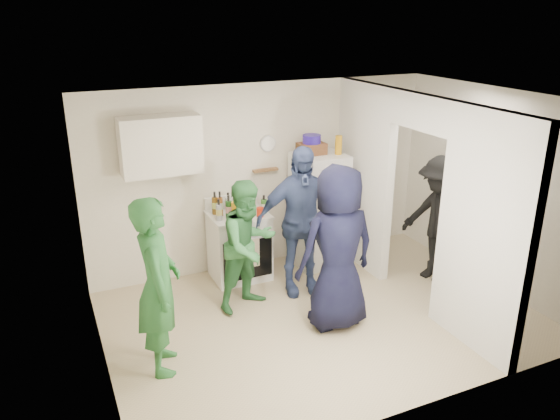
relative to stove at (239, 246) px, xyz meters
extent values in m
plane|color=tan|center=(0.50, -1.37, -0.45)|extent=(4.80, 4.80, 0.00)
plane|color=silver|center=(0.50, 0.33, 0.80)|extent=(4.80, 0.00, 4.80)
plane|color=silver|center=(0.50, -3.07, 0.80)|extent=(4.80, 0.00, 4.80)
plane|color=silver|center=(-1.90, -1.37, 0.80)|extent=(0.00, 3.40, 3.40)
plane|color=silver|center=(2.90, -1.37, 0.80)|extent=(0.00, 3.40, 3.40)
plane|color=white|center=(0.50, -1.37, 2.05)|extent=(4.80, 4.80, 0.00)
cube|color=silver|center=(1.70, -0.27, 0.80)|extent=(0.12, 1.20, 2.50)
cube|color=silver|center=(1.70, -2.47, 0.80)|extent=(0.12, 1.20, 2.50)
cube|color=silver|center=(1.70, -1.37, 1.85)|extent=(0.12, 1.00, 0.40)
cube|color=white|center=(0.00, 0.00, 0.00)|extent=(0.75, 0.62, 0.89)
cube|color=silver|center=(-0.90, 0.15, 1.40)|extent=(0.95, 0.34, 0.70)
cube|color=white|center=(1.15, -0.03, 0.34)|extent=(0.65, 0.63, 1.57)
cube|color=brown|center=(1.05, 0.02, 1.20)|extent=(0.35, 0.25, 0.15)
cylinder|color=#281596|center=(1.05, 0.02, 1.33)|extent=(0.24, 0.24, 0.11)
cylinder|color=orange|center=(1.37, -0.13, 1.25)|extent=(0.09, 0.09, 0.25)
cylinder|color=white|center=(0.55, 0.31, 1.25)|extent=(0.22, 0.02, 0.22)
cube|color=olive|center=(0.50, 0.28, 0.90)|extent=(0.35, 0.08, 0.03)
cube|color=black|center=(2.88, -1.17, 1.20)|extent=(0.03, 0.70, 0.80)
cube|color=white|center=(2.86, -1.17, 1.20)|extent=(0.04, 0.76, 0.86)
cube|color=white|center=(2.84, -1.17, 1.55)|extent=(0.04, 0.82, 0.18)
cylinder|color=orange|center=(-0.12, -0.22, 0.57)|extent=(0.09, 0.09, 0.25)
cylinder|color=red|center=(0.22, -0.20, 0.51)|extent=(0.09, 0.09, 0.12)
imported|color=#2B6C2F|center=(-1.37, -1.52, 0.45)|extent=(0.55, 0.73, 1.79)
imported|color=#377F43|center=(-0.15, -0.76, 0.34)|extent=(0.92, 0.81, 1.57)
imported|color=#374478|center=(0.56, -0.66, 0.49)|extent=(1.17, 0.65, 1.88)
imported|color=black|center=(0.58, -1.54, 0.48)|extent=(0.91, 0.59, 1.86)
imported|color=black|center=(2.33, -1.10, 0.39)|extent=(0.83, 1.18, 1.67)
cylinder|color=brown|center=(-0.27, 0.12, 0.60)|extent=(0.08, 0.08, 0.30)
cylinder|color=#1C4F1A|center=(-0.16, -0.10, 0.60)|extent=(0.08, 0.08, 0.30)
cylinder|color=#B5BFC4|center=(-0.08, 0.15, 0.57)|extent=(0.08, 0.08, 0.25)
cylinder|color=#603910|center=(0.04, -0.04, 0.61)|extent=(0.07, 0.07, 0.32)
cylinder|color=gray|center=(0.08, 0.17, 0.59)|extent=(0.08, 0.08, 0.29)
cylinder|color=#133515|center=(0.20, 0.01, 0.58)|extent=(0.06, 0.06, 0.27)
cylinder|color=brown|center=(0.26, 0.13, 0.58)|extent=(0.06, 0.06, 0.26)
cylinder|color=#A7AAB3|center=(-0.29, -0.11, 0.59)|extent=(0.08, 0.08, 0.28)
cylinder|color=#56420E|center=(0.06, 0.10, 0.58)|extent=(0.06, 0.06, 0.26)
cylinder|color=#2D6823|center=(0.32, -0.10, 0.57)|extent=(0.08, 0.08, 0.24)
cylinder|color=brown|center=(-0.23, 0.04, 0.61)|extent=(0.07, 0.07, 0.32)
camera|label=1|loc=(-2.21, -6.20, 2.91)|focal=35.00mm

